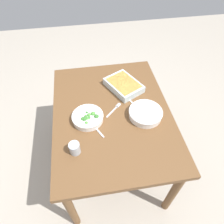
# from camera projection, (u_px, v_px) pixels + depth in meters

# --- Properties ---
(ground_plane) EXTENTS (6.00, 6.00, 0.00)m
(ground_plane) POSITION_uv_depth(u_px,v_px,m) (112.00, 158.00, 2.14)
(ground_plane) COLOR #B2A899
(dining_table) EXTENTS (1.20, 0.90, 0.74)m
(dining_table) POSITION_uv_depth(u_px,v_px,m) (112.00, 119.00, 1.65)
(dining_table) COLOR brown
(dining_table) RESTS_ON ground_plane
(stew_bowl) EXTENTS (0.25, 0.25, 0.06)m
(stew_bowl) POSITION_uv_depth(u_px,v_px,m) (145.00, 113.00, 1.53)
(stew_bowl) COLOR white
(stew_bowl) RESTS_ON dining_table
(broccoli_bowl) EXTENTS (0.23, 0.23, 0.07)m
(broccoli_bowl) POSITION_uv_depth(u_px,v_px,m) (88.00, 117.00, 1.51)
(broccoli_bowl) COLOR white
(broccoli_bowl) RESTS_ON dining_table
(baking_dish) EXTENTS (0.37, 0.33, 0.06)m
(baking_dish) POSITION_uv_depth(u_px,v_px,m) (124.00, 85.00, 1.73)
(baking_dish) COLOR silver
(baking_dish) RESTS_ON dining_table
(drink_cup) EXTENTS (0.07, 0.07, 0.08)m
(drink_cup) POSITION_uv_depth(u_px,v_px,m) (75.00, 149.00, 1.32)
(drink_cup) COLOR #B2BCC6
(drink_cup) RESTS_ON dining_table
(spoon_by_stew) EXTENTS (0.17, 0.09, 0.01)m
(spoon_by_stew) POSITION_uv_depth(u_px,v_px,m) (138.00, 108.00, 1.60)
(spoon_by_stew) COLOR silver
(spoon_by_stew) RESTS_ON dining_table
(spoon_by_broccoli) EXTENTS (0.16, 0.10, 0.01)m
(spoon_by_broccoli) POSITION_uv_depth(u_px,v_px,m) (95.00, 127.00, 1.48)
(spoon_by_broccoli) COLOR silver
(spoon_by_broccoli) RESTS_ON dining_table
(fork_on_table) EXTENTS (0.14, 0.14, 0.01)m
(fork_on_table) POSITION_uv_depth(u_px,v_px,m) (114.00, 109.00, 1.59)
(fork_on_table) COLOR silver
(fork_on_table) RESTS_ON dining_table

